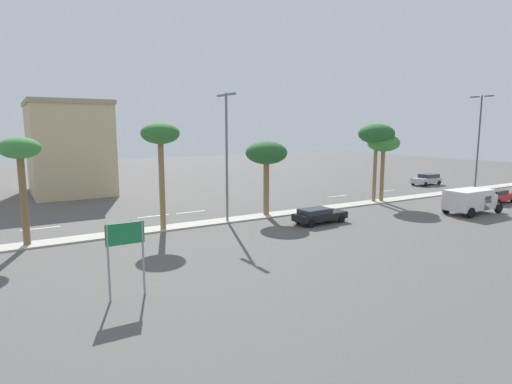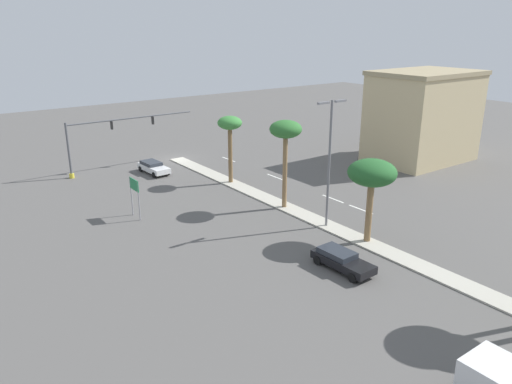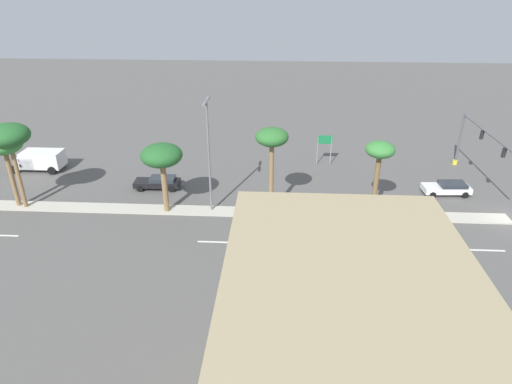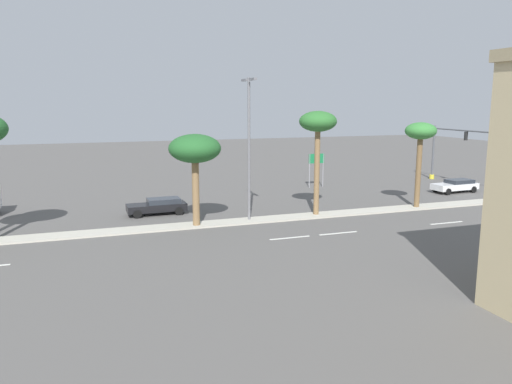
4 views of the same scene
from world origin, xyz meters
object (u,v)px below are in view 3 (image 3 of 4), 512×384
(palm_tree_center, at_px, (380,154))
(palm_tree_far, at_px, (272,141))
(sedan_black_center, at_px, (159,182))
(sedan_white_right, at_px, (447,188))
(directional_road_sign, at_px, (325,143))
(palm_tree_inboard, at_px, (162,157))
(palm_tree_leading, at_px, (8,137))
(palm_tree_outboard, at_px, (4,146))
(street_lamp_outboard, at_px, (209,148))
(traffic_signal_gantry, at_px, (475,143))
(box_truck, at_px, (40,160))

(palm_tree_center, relative_size, palm_tree_far, 0.88)
(sedan_black_center, relative_size, sedan_white_right, 1.00)
(directional_road_sign, xyz_separation_m, palm_tree_far, (-11.84, 5.73, 4.39))
(palm_tree_inboard, distance_m, palm_tree_leading, 13.45)
(palm_tree_far, distance_m, palm_tree_leading, 22.91)
(palm_tree_outboard, bearing_deg, palm_tree_inboard, -91.13)
(palm_tree_far, relative_size, street_lamp_outboard, 0.77)
(palm_tree_center, xyz_separation_m, palm_tree_inboard, (-0.16, 18.68, -0.60))
(sedan_black_center, bearing_deg, directional_road_sign, -66.81)
(palm_tree_inboard, bearing_deg, traffic_signal_gantry, -72.92)
(palm_tree_center, relative_size, sedan_black_center, 1.51)
(street_lamp_outboard, bearing_deg, box_truck, 67.49)
(directional_road_sign, bearing_deg, sedan_black_center, 113.19)
(palm_tree_leading, xyz_separation_m, sedan_black_center, (4.81, -11.39, -6.30))
(palm_tree_inboard, relative_size, box_truck, 1.17)
(palm_tree_far, bearing_deg, palm_tree_outboard, 90.24)
(traffic_signal_gantry, distance_m, palm_tree_far, 22.92)
(palm_tree_leading, xyz_separation_m, box_truck, (8.82, 2.95, -5.76))
(palm_tree_far, height_order, sedan_black_center, palm_tree_far)
(traffic_signal_gantry, bearing_deg, palm_tree_outboard, 101.49)
(palm_tree_inboard, distance_m, street_lamp_outboard, 4.15)
(traffic_signal_gantry, distance_m, sedan_white_right, 6.40)
(box_truck, bearing_deg, directional_road_sign, -83.90)
(palm_tree_center, height_order, palm_tree_inboard, palm_tree_center)
(sedan_black_center, bearing_deg, traffic_signal_gantry, -82.06)
(palm_tree_center, height_order, sedan_black_center, palm_tree_center)
(traffic_signal_gantry, xyz_separation_m, directional_road_sign, (2.87, 15.15, -1.41))
(palm_tree_center, bearing_deg, traffic_signal_gantry, -51.97)
(sedan_black_center, height_order, sedan_white_right, sedan_black_center)
(sedan_black_center, distance_m, box_truck, 14.90)
(palm_tree_center, bearing_deg, palm_tree_outboard, 89.79)
(palm_tree_outboard, xyz_separation_m, sedan_black_center, (4.55, -12.21, -5.33))
(sedan_black_center, relative_size, box_truck, 0.84)
(directional_road_sign, xyz_separation_m, palm_tree_leading, (-12.20, 28.63, 4.42))
(palm_tree_far, distance_m, palm_tree_inboard, 9.67)
(traffic_signal_gantry, distance_m, street_lamp_outboard, 27.92)
(traffic_signal_gantry, height_order, street_lamp_outboard, street_lamp_outboard)
(palm_tree_center, bearing_deg, directional_road_sign, 15.77)
(box_truck, bearing_deg, palm_tree_leading, -161.51)
(directional_road_sign, height_order, sedan_black_center, directional_road_sign)
(street_lamp_outboard, xyz_separation_m, sedan_black_center, (4.44, 6.05, -5.43))
(palm_tree_far, height_order, street_lamp_outboard, street_lamp_outboard)
(palm_tree_leading, xyz_separation_m, sedan_white_right, (5.11, -40.26, -6.30))
(box_truck, bearing_deg, palm_tree_inboard, -118.45)
(traffic_signal_gantry, relative_size, street_lamp_outboard, 1.47)
(palm_tree_center, bearing_deg, box_truck, 76.07)
(directional_road_sign, height_order, sedan_white_right, directional_road_sign)
(street_lamp_outboard, bearing_deg, palm_tree_far, -90.15)
(palm_tree_far, xyz_separation_m, palm_tree_leading, (-0.36, 22.91, 0.04))
(traffic_signal_gantry, height_order, sedan_white_right, traffic_signal_gantry)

